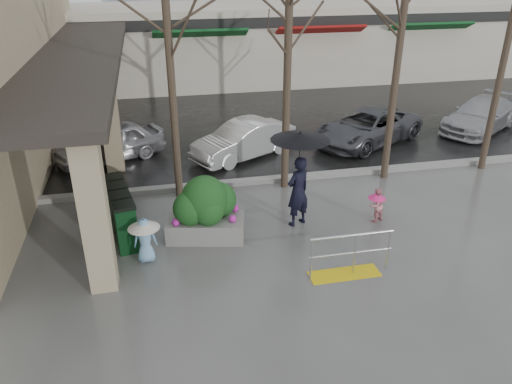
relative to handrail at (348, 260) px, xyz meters
name	(u,v)px	position (x,y,z in m)	size (l,w,h in m)	color
ground	(275,252)	(-1.36, 1.20, -0.38)	(120.00, 120.00, 0.00)	#51514F
street_asphalt	(190,67)	(-1.36, 23.20, -0.37)	(120.00, 36.00, 0.01)	black
curb	(244,182)	(-1.36, 5.20, -0.30)	(120.00, 0.30, 0.15)	gray
canopy_slab	(78,48)	(-6.16, 9.20, 3.25)	(2.80, 18.00, 0.25)	#2D2823
pillar_front	(94,214)	(-5.26, 0.70, 1.37)	(0.55, 0.55, 3.50)	tan
pillar_back	(110,119)	(-5.26, 7.20, 1.37)	(0.55, 0.55, 3.50)	tan
storefront_row	(231,43)	(0.64, 19.17, 1.64)	(34.00, 6.74, 4.00)	beige
handrail	(348,260)	(0.00, 0.00, 0.00)	(1.90, 0.50, 1.03)	yellow
tree_west	(166,15)	(-3.36, 4.80, 4.71)	(3.20, 3.20, 6.80)	#382B21
tree_midwest	(289,6)	(-0.16, 4.80, 4.86)	(3.20, 3.20, 7.00)	#382B21
tree_mideast	(403,18)	(3.14, 4.80, 4.48)	(3.20, 3.20, 6.50)	#382B21
woman	(299,170)	(-0.45, 2.45, 1.17)	(1.49, 1.49, 2.58)	black
child_pink	(376,203)	(1.64, 2.17, 0.15)	(0.55, 0.50, 0.93)	pink
child_blue	(145,235)	(-4.36, 1.50, 0.30)	(0.73, 0.73, 1.10)	#7EB2E0
planter	(205,209)	(-2.87, 2.29, 0.42)	(2.06, 1.33, 1.66)	gray
news_boxes	(120,212)	(-4.94, 2.90, 0.25)	(0.90, 2.29, 1.25)	#0D3918
car_a	(110,142)	(-5.45, 8.18, 0.25)	(1.49, 3.70, 1.26)	#AAAAAF
car_b	(244,140)	(-0.92, 7.45, 0.25)	(1.33, 3.82, 1.26)	white
car_c	(368,127)	(3.87, 7.89, 0.25)	(2.09, 4.53, 1.26)	#515358
car_d	(481,115)	(8.91, 8.34, 0.25)	(1.77, 4.34, 1.26)	#AFB0B4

